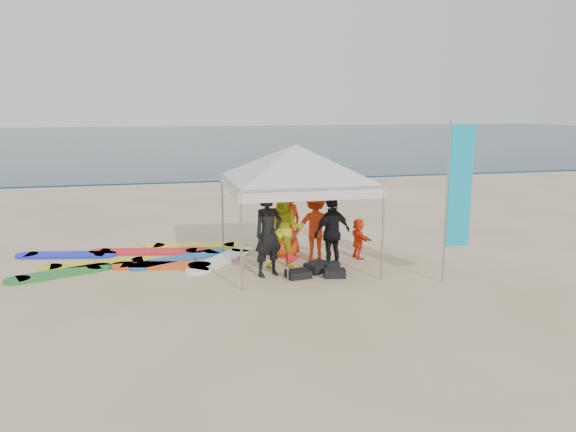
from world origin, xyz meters
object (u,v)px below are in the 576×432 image
at_px(person_black_b, 332,233).
at_px(feather_flag, 458,189).
at_px(person_seated, 359,238).
at_px(person_yellow, 285,230).
at_px(person_orange_a, 316,226).
at_px(canopy_tent, 296,145).
at_px(person_orange_b, 286,221).
at_px(marker_pennant, 293,258).
at_px(person_black_a, 268,234).
at_px(surfboard_spread, 144,258).

relative_size(person_black_b, feather_flag, 0.49).
bearing_deg(person_seated, person_yellow, 99.59).
bearing_deg(person_black_b, feather_flag, 124.60).
height_order(person_seated, feather_flag, feather_flag).
bearing_deg(person_orange_a, canopy_tent, 46.11).
bearing_deg(person_seated, canopy_tent, 94.73).
bearing_deg(canopy_tent, person_black_b, -30.06).
bearing_deg(person_orange_b, feather_flag, 115.20).
bearing_deg(marker_pennant, person_orange_a, 57.99).
bearing_deg(feather_flag, person_black_a, 159.90).
height_order(person_black_b, canopy_tent, canopy_tent).
relative_size(person_orange_a, person_black_b, 1.01).
relative_size(person_orange_b, marker_pennant, 2.81).
xyz_separation_m(person_black_a, surfboard_spread, (-2.69, 1.99, -0.90)).
relative_size(person_yellow, feather_flag, 0.53).
height_order(person_yellow, marker_pennant, person_yellow).
bearing_deg(person_seated, person_black_a, 106.10).
distance_m(person_yellow, feather_flag, 3.88).
height_order(person_black_b, feather_flag, feather_flag).
distance_m(person_orange_b, canopy_tent, 2.11).
xyz_separation_m(marker_pennant, surfboard_spread, (-3.13, 2.47, -0.46)).
distance_m(person_orange_a, person_black_b, 0.81).
bearing_deg(person_black_b, person_orange_b, -78.72).
distance_m(person_orange_a, marker_pennant, 1.79).
xyz_separation_m(person_black_a, canopy_tent, (0.79, 0.65, 1.88)).
xyz_separation_m(person_orange_a, person_seated, (1.07, -0.09, -0.35)).
relative_size(person_seated, canopy_tent, 0.23).
relative_size(person_orange_b, canopy_tent, 0.42).
distance_m(person_black_a, person_orange_a, 1.70).
bearing_deg(canopy_tent, person_black_a, -140.57).
bearing_deg(marker_pennant, person_yellow, 87.74).
xyz_separation_m(feather_flag, marker_pennant, (-3.30, 0.88, -1.51)).
bearing_deg(person_black_a, feather_flag, -40.40).
xyz_separation_m(person_black_a, marker_pennant, (0.44, -0.48, -0.44)).
relative_size(person_black_b, person_seated, 1.68).
distance_m(person_orange_a, person_seated, 1.13).
bearing_deg(person_yellow, person_black_b, 2.43).
relative_size(canopy_tent, feather_flag, 1.26).
relative_size(person_black_a, person_black_b, 1.12).
height_order(canopy_tent, feather_flag, feather_flag).
bearing_deg(person_seated, feather_flag, -154.74).
height_order(person_yellow, canopy_tent, canopy_tent).
xyz_separation_m(person_orange_b, marker_pennant, (-0.32, -1.99, -0.40)).
xyz_separation_m(person_yellow, person_orange_a, (0.90, 0.58, -0.06)).
bearing_deg(surfboard_spread, person_black_a, -36.44).
relative_size(person_seated, marker_pennant, 1.56).
distance_m(person_black_a, person_black_b, 1.55).
bearing_deg(person_black_b, marker_pennant, 12.75).
relative_size(person_seated, feather_flag, 0.29).
distance_m(person_yellow, canopy_tent, 1.95).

